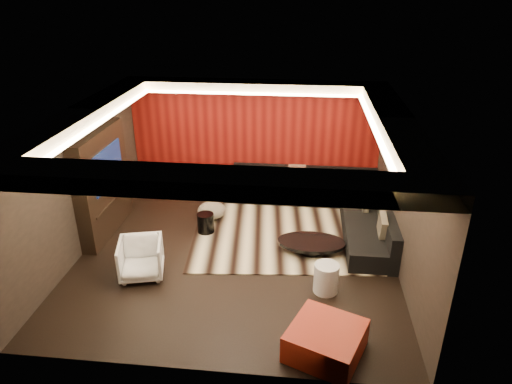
# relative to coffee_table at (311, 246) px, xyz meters

# --- Properties ---
(floor) EXTENTS (6.00, 6.00, 0.02)m
(floor) POSITION_rel_coffee_table_xyz_m (-1.43, -0.19, -0.14)
(floor) COLOR black
(floor) RESTS_ON ground
(ceiling) EXTENTS (6.00, 6.00, 0.02)m
(ceiling) POSITION_rel_coffee_table_xyz_m (-1.43, -0.19, 2.68)
(ceiling) COLOR silver
(ceiling) RESTS_ON ground
(wall_back) EXTENTS (6.00, 0.02, 2.80)m
(wall_back) POSITION_rel_coffee_table_xyz_m (-1.43, 2.82, 1.27)
(wall_back) COLOR black
(wall_back) RESTS_ON ground
(wall_left) EXTENTS (0.02, 6.00, 2.80)m
(wall_left) POSITION_rel_coffee_table_xyz_m (-4.44, -0.19, 1.27)
(wall_left) COLOR black
(wall_left) RESTS_ON ground
(wall_right) EXTENTS (0.02, 6.00, 2.80)m
(wall_right) POSITION_rel_coffee_table_xyz_m (1.58, -0.19, 1.27)
(wall_right) COLOR black
(wall_right) RESTS_ON ground
(red_feature_wall) EXTENTS (5.98, 0.05, 2.78)m
(red_feature_wall) POSITION_rel_coffee_table_xyz_m (-1.43, 2.78, 1.27)
(red_feature_wall) COLOR #6B0C0A
(red_feature_wall) RESTS_ON ground
(soffit_back) EXTENTS (6.00, 0.60, 0.22)m
(soffit_back) POSITION_rel_coffee_table_xyz_m (-1.43, 2.51, 2.56)
(soffit_back) COLOR silver
(soffit_back) RESTS_ON ground
(soffit_front) EXTENTS (6.00, 0.60, 0.22)m
(soffit_front) POSITION_rel_coffee_table_xyz_m (-1.43, -2.89, 2.56)
(soffit_front) COLOR silver
(soffit_front) RESTS_ON ground
(soffit_left) EXTENTS (0.60, 4.80, 0.22)m
(soffit_left) POSITION_rel_coffee_table_xyz_m (-4.13, -0.19, 2.56)
(soffit_left) COLOR silver
(soffit_left) RESTS_ON ground
(soffit_right) EXTENTS (0.60, 4.80, 0.22)m
(soffit_right) POSITION_rel_coffee_table_xyz_m (1.27, -0.19, 2.56)
(soffit_right) COLOR silver
(soffit_right) RESTS_ON ground
(cove_back) EXTENTS (4.80, 0.08, 0.04)m
(cove_back) POSITION_rel_coffee_table_xyz_m (-1.43, 2.17, 2.47)
(cove_back) COLOR #FFD899
(cove_back) RESTS_ON ground
(cove_front) EXTENTS (4.80, 0.08, 0.04)m
(cove_front) POSITION_rel_coffee_table_xyz_m (-1.43, -2.55, 2.47)
(cove_front) COLOR #FFD899
(cove_front) RESTS_ON ground
(cove_left) EXTENTS (0.08, 4.80, 0.04)m
(cove_left) POSITION_rel_coffee_table_xyz_m (-3.79, -0.19, 2.47)
(cove_left) COLOR #FFD899
(cove_left) RESTS_ON ground
(cove_right) EXTENTS (0.08, 4.80, 0.04)m
(cove_right) POSITION_rel_coffee_table_xyz_m (0.93, -0.19, 2.47)
(cove_right) COLOR #FFD899
(cove_right) RESTS_ON ground
(tv_surround) EXTENTS (0.30, 2.00, 2.20)m
(tv_surround) POSITION_rel_coffee_table_xyz_m (-4.28, 0.41, 0.97)
(tv_surround) COLOR black
(tv_surround) RESTS_ON ground
(tv_screen) EXTENTS (0.04, 1.30, 0.80)m
(tv_screen) POSITION_rel_coffee_table_xyz_m (-4.12, 0.41, 1.32)
(tv_screen) COLOR black
(tv_screen) RESTS_ON ground
(tv_shelf) EXTENTS (0.04, 1.60, 0.04)m
(tv_shelf) POSITION_rel_coffee_table_xyz_m (-4.12, 0.41, 0.57)
(tv_shelf) COLOR black
(tv_shelf) RESTS_ON ground
(rug) EXTENTS (4.25, 3.34, 0.02)m
(rug) POSITION_rel_coffee_table_xyz_m (-0.46, 0.65, -0.12)
(rug) COLOR beige
(rug) RESTS_ON floor
(coffee_table) EXTENTS (1.33, 1.33, 0.22)m
(coffee_table) POSITION_rel_coffee_table_xyz_m (0.00, 0.00, 0.00)
(coffee_table) COLOR black
(coffee_table) RESTS_ON rug
(drum_stool) EXTENTS (0.47, 0.47, 0.41)m
(drum_stool) POSITION_rel_coffee_table_xyz_m (-2.21, 0.53, 0.10)
(drum_stool) COLOR black
(drum_stool) RESTS_ON rug
(striped_pouf) EXTENTS (0.78, 0.78, 0.35)m
(striped_pouf) POSITION_rel_coffee_table_xyz_m (-2.21, 1.17, 0.06)
(striped_pouf) COLOR beige
(striped_pouf) RESTS_ON rug
(white_side_table) EXTENTS (0.50, 0.50, 0.53)m
(white_side_table) POSITION_rel_coffee_table_xyz_m (0.24, -1.23, 0.13)
(white_side_table) COLOR white
(white_side_table) RESTS_ON floor
(orange_ottoman) EXTENTS (1.27, 1.27, 0.43)m
(orange_ottoman) POSITION_rel_coffee_table_xyz_m (0.20, -2.67, 0.08)
(orange_ottoman) COLOR #9E2214
(orange_ottoman) RESTS_ON floor
(armchair) EXTENTS (0.91, 0.93, 0.70)m
(armchair) POSITION_rel_coffee_table_xyz_m (-3.03, -1.11, 0.22)
(armchair) COLOR silver
(armchair) RESTS_ON floor
(sectional_sofa) EXTENTS (3.65, 3.50, 0.75)m
(sectional_sofa) POSITION_rel_coffee_table_xyz_m (0.30, 1.67, 0.13)
(sectional_sofa) COLOR black
(sectional_sofa) RESTS_ON floor
(throw_pillows) EXTENTS (1.95, 2.81, 0.50)m
(throw_pillows) POSITION_rel_coffee_table_xyz_m (0.77, 1.50, 0.49)
(throw_pillows) COLOR #C6B591
(throw_pillows) RESTS_ON sectional_sofa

